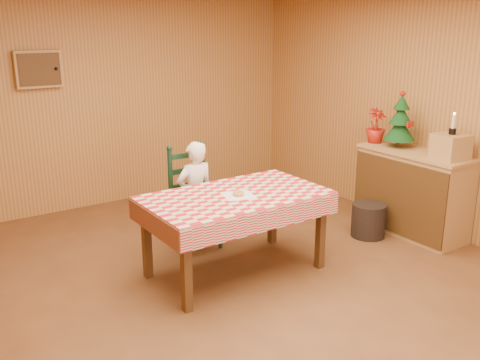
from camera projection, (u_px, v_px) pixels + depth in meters
name	position (u px, v px, depth m)	size (l,w,h in m)	color
ground	(253.00, 288.00, 4.72)	(6.00, 6.00, 0.00)	brown
cabin_walls	(218.00, 74.00, 4.63)	(5.10, 6.05, 2.65)	#B67F41
dining_table	(235.00, 203.00, 4.84)	(1.66, 0.96, 0.77)	#503215
ladder_chair	(193.00, 199.00, 5.52)	(0.44, 0.40, 1.08)	black
seated_child	(195.00, 195.00, 5.45)	(0.41, 0.27, 1.12)	white
napkin	(238.00, 195.00, 4.78)	(0.26, 0.26, 0.00)	white
donut	(238.00, 193.00, 4.77)	(0.11, 0.11, 0.04)	gold
shelf_unit	(412.00, 192.00, 5.87)	(0.54, 1.24, 0.93)	tan
crate	(451.00, 146.00, 5.40)	(0.30, 0.30, 0.25)	tan
christmas_tree	(400.00, 122.00, 5.87)	(0.34, 0.34, 0.62)	#503215
flower_arrangement	(376.00, 126.00, 6.10)	(0.22, 0.22, 0.39)	#9C180E
candle_set	(453.00, 128.00, 5.34)	(0.07, 0.07, 0.22)	black
storage_bin	(368.00, 220.00, 5.84)	(0.37, 0.37, 0.37)	black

